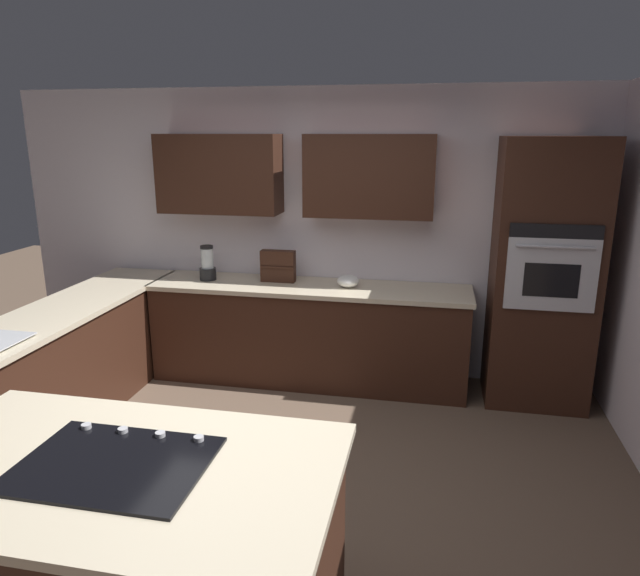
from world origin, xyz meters
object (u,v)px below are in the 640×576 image
object	(u,v)px
blender	(207,265)
spice_rack	(278,266)
mixing_bowl	(348,281)
wall_oven	(543,275)
cooktop	(114,463)

from	to	relation	value
blender	spice_rack	distance (m)	0.65
mixing_bowl	spice_rack	xyz separation A→B (m)	(0.65, -0.06, 0.09)
spice_rack	wall_oven	bearing A→B (deg)	177.87
wall_oven	cooktop	distance (m)	3.61
mixing_bowl	spice_rack	size ratio (longest dim) A/B	0.62
cooktop	mixing_bowl	distance (m)	2.99
cooktop	mixing_bowl	world-z (taller)	mixing_bowl
spice_rack	blender	bearing A→B (deg)	5.60
cooktop	blender	distance (m)	3.05
cooktop	mixing_bowl	bearing A→B (deg)	-99.78
wall_oven	mixing_bowl	xyz separation A→B (m)	(1.60, -0.02, -0.14)
blender	spice_rack	bearing A→B (deg)	-174.40
wall_oven	mixing_bowl	world-z (taller)	wall_oven
cooktop	spice_rack	distance (m)	3.01
cooktop	mixing_bowl	xyz separation A→B (m)	(-0.51, -2.94, 0.05)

